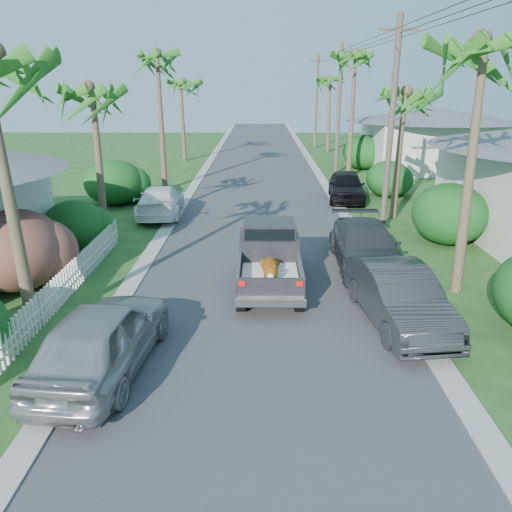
{
  "coord_description": "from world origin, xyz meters",
  "views": [
    {
      "loc": [
        -0.01,
        -9.03,
        6.36
      ],
      "look_at": [
        -0.13,
        5.21,
        1.4
      ],
      "focal_mm": 35.0,
      "sensor_mm": 36.0,
      "label": 1
    }
  ],
  "objects_px": {
    "parked_car_rn": "(398,297)",
    "parked_car_lf": "(160,201)",
    "utility_pole_c": "(339,109)",
    "palm_l_c": "(157,54)",
    "palm_l_d": "(181,82)",
    "utility_pole_b": "(391,126)",
    "pickup_truck": "(269,254)",
    "palm_r_a": "(488,42)",
    "utility_pole_d": "(317,101)",
    "parked_car_rm": "(366,247)",
    "parked_car_rf": "(346,186)",
    "palm_r_b": "(405,92)",
    "parked_car_ln": "(102,338)",
    "palm_r_d": "(331,78)",
    "house_right_far": "(430,141)",
    "palm_l_b": "(91,88)",
    "palm_r_c": "(356,54)"
  },
  "relations": [
    {
      "from": "parked_car_ln",
      "to": "palm_r_d",
      "type": "height_order",
      "value": "palm_r_d"
    },
    {
      "from": "utility_pole_c",
      "to": "palm_l_c",
      "type": "bearing_deg",
      "value": -152.65
    },
    {
      "from": "parked_car_rn",
      "to": "palm_l_c",
      "type": "height_order",
      "value": "palm_l_c"
    },
    {
      "from": "parked_car_rn",
      "to": "parked_car_lf",
      "type": "bearing_deg",
      "value": 119.86
    },
    {
      "from": "house_right_far",
      "to": "utility_pole_c",
      "type": "height_order",
      "value": "utility_pole_c"
    },
    {
      "from": "palm_r_a",
      "to": "palm_r_d",
      "type": "distance_m",
      "value": 34.01
    },
    {
      "from": "palm_r_d",
      "to": "utility_pole_b",
      "type": "distance_m",
      "value": 27.1
    },
    {
      "from": "parked_car_rf",
      "to": "palm_r_b",
      "type": "relative_size",
      "value": 0.67
    },
    {
      "from": "palm_r_a",
      "to": "house_right_far",
      "type": "bearing_deg",
      "value": 74.4
    },
    {
      "from": "pickup_truck",
      "to": "palm_l_d",
      "type": "relative_size",
      "value": 0.66
    },
    {
      "from": "parked_car_ln",
      "to": "house_right_far",
      "type": "bearing_deg",
      "value": -114.09
    },
    {
      "from": "utility_pole_c",
      "to": "utility_pole_d",
      "type": "height_order",
      "value": "same"
    },
    {
      "from": "palm_l_c",
      "to": "palm_r_b",
      "type": "relative_size",
      "value": 1.28
    },
    {
      "from": "palm_r_b",
      "to": "utility_pole_c",
      "type": "distance_m",
      "value": 13.11
    },
    {
      "from": "palm_l_d",
      "to": "palm_r_d",
      "type": "height_order",
      "value": "palm_r_d"
    },
    {
      "from": "palm_l_c",
      "to": "house_right_far",
      "type": "height_order",
      "value": "palm_l_c"
    },
    {
      "from": "parked_car_rm",
      "to": "utility_pole_d",
      "type": "distance_m",
      "value": 35.23
    },
    {
      "from": "palm_l_c",
      "to": "palm_l_d",
      "type": "distance_m",
      "value": 12.1
    },
    {
      "from": "house_right_far",
      "to": "palm_r_c",
      "type": "bearing_deg",
      "value": -149.53
    },
    {
      "from": "pickup_truck",
      "to": "parked_car_ln",
      "type": "distance_m",
      "value": 6.73
    },
    {
      "from": "pickup_truck",
      "to": "palm_r_a",
      "type": "relative_size",
      "value": 0.59
    },
    {
      "from": "parked_car_rf",
      "to": "palm_r_b",
      "type": "bearing_deg",
      "value": -60.59
    },
    {
      "from": "pickup_truck",
      "to": "parked_car_lf",
      "type": "relative_size",
      "value": 0.99
    },
    {
      "from": "parked_car_lf",
      "to": "utility_pole_d",
      "type": "height_order",
      "value": "utility_pole_d"
    },
    {
      "from": "parked_car_ln",
      "to": "parked_car_rn",
      "type": "bearing_deg",
      "value": -155.6
    },
    {
      "from": "parked_car_rm",
      "to": "parked_car_lf",
      "type": "xyz_separation_m",
      "value": [
        -8.8,
        7.38,
        -0.04
      ]
    },
    {
      "from": "pickup_truck",
      "to": "parked_car_rf",
      "type": "relative_size",
      "value": 1.07
    },
    {
      "from": "parked_car_rm",
      "to": "palm_r_a",
      "type": "relative_size",
      "value": 0.62
    },
    {
      "from": "pickup_truck",
      "to": "palm_r_b",
      "type": "height_order",
      "value": "palm_r_b"
    },
    {
      "from": "utility_pole_b",
      "to": "utility_pole_c",
      "type": "height_order",
      "value": "same"
    },
    {
      "from": "parked_car_rn",
      "to": "palm_r_a",
      "type": "xyz_separation_m",
      "value": [
        2.5,
        2.44,
        6.62
      ]
    },
    {
      "from": "palm_r_a",
      "to": "palm_r_b",
      "type": "height_order",
      "value": "palm_r_a"
    },
    {
      "from": "palm_l_b",
      "to": "palm_l_d",
      "type": "height_order",
      "value": "palm_l_d"
    },
    {
      "from": "palm_l_d",
      "to": "utility_pole_b",
      "type": "distance_m",
      "value": 24.31
    },
    {
      "from": "parked_car_rf",
      "to": "parked_car_lf",
      "type": "distance_m",
      "value": 10.5
    },
    {
      "from": "parked_car_rm",
      "to": "palm_l_b",
      "type": "relative_size",
      "value": 0.73
    },
    {
      "from": "palm_l_c",
      "to": "palm_r_c",
      "type": "distance_m",
      "value": 12.84
    },
    {
      "from": "palm_l_c",
      "to": "palm_r_d",
      "type": "distance_m",
      "value": 21.95
    },
    {
      "from": "pickup_truck",
      "to": "palm_r_a",
      "type": "bearing_deg",
      "value": -5.19
    },
    {
      "from": "pickup_truck",
      "to": "palm_l_c",
      "type": "distance_m",
      "value": 18.06
    },
    {
      "from": "parked_car_rm",
      "to": "parked_car_ln",
      "type": "bearing_deg",
      "value": -136.09
    },
    {
      "from": "parked_car_rf",
      "to": "utility_pole_b",
      "type": "height_order",
      "value": "utility_pole_b"
    },
    {
      "from": "house_right_far",
      "to": "palm_r_a",
      "type": "bearing_deg",
      "value": -105.6
    },
    {
      "from": "parked_car_rn",
      "to": "utility_pole_d",
      "type": "xyz_separation_m",
      "value": [
        1.8,
        39.44,
        3.8
      ]
    },
    {
      "from": "pickup_truck",
      "to": "palm_r_d",
      "type": "bearing_deg",
      "value": 79.49
    },
    {
      "from": "palm_l_c",
      "to": "parked_car_rm",
      "type": "bearing_deg",
      "value": -54.95
    },
    {
      "from": "palm_r_c",
      "to": "palm_r_a",
      "type": "bearing_deg",
      "value": -89.71
    },
    {
      "from": "palm_l_c",
      "to": "palm_r_c",
      "type": "xyz_separation_m",
      "value": [
        12.2,
        4.0,
        0.2
      ]
    },
    {
      "from": "palm_r_b",
      "to": "utility_pole_d",
      "type": "distance_m",
      "value": 28.05
    },
    {
      "from": "parked_car_rm",
      "to": "utility_pole_c",
      "type": "relative_size",
      "value": 0.6
    }
  ]
}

